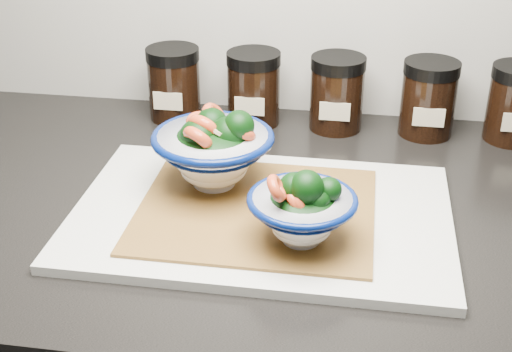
% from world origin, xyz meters
% --- Properties ---
extents(countertop, '(3.50, 0.60, 0.04)m').
position_xyz_m(countertop, '(0.00, 1.45, 0.88)').
color(countertop, black).
rests_on(countertop, cabinet).
extents(cutting_board, '(0.45, 0.30, 0.01)m').
position_xyz_m(cutting_board, '(-0.15, 1.41, 0.91)').
color(cutting_board, beige).
rests_on(cutting_board, countertop).
extents(bamboo_mat, '(0.28, 0.24, 0.00)m').
position_xyz_m(bamboo_mat, '(-0.15, 1.40, 0.91)').
color(bamboo_mat, olive).
rests_on(bamboo_mat, cutting_board).
extents(bowl_left, '(0.15, 0.15, 0.11)m').
position_xyz_m(bowl_left, '(-0.21, 1.46, 0.96)').
color(bowl_left, white).
rests_on(bowl_left, bamboo_mat).
extents(bowl_right, '(0.12, 0.12, 0.10)m').
position_xyz_m(bowl_right, '(-0.09, 1.34, 0.96)').
color(bowl_right, white).
rests_on(bowl_right, bamboo_mat).
extents(spice_jar_a, '(0.08, 0.08, 0.11)m').
position_xyz_m(spice_jar_a, '(-0.33, 1.69, 0.96)').
color(spice_jar_a, black).
rests_on(spice_jar_a, countertop).
extents(spice_jar_b, '(0.08, 0.08, 0.11)m').
position_xyz_m(spice_jar_b, '(-0.20, 1.69, 0.96)').
color(spice_jar_b, black).
rests_on(spice_jar_b, countertop).
extents(spice_jar_c, '(0.08, 0.08, 0.11)m').
position_xyz_m(spice_jar_c, '(-0.08, 1.69, 0.96)').
color(spice_jar_c, black).
rests_on(spice_jar_c, countertop).
extents(spice_jar_d, '(0.08, 0.08, 0.11)m').
position_xyz_m(spice_jar_d, '(0.06, 1.69, 0.96)').
color(spice_jar_d, black).
rests_on(spice_jar_d, countertop).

